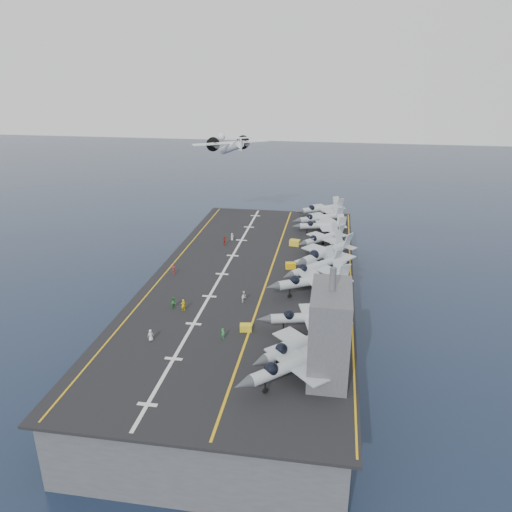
# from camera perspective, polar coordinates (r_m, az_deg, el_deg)

# --- Properties ---
(ground) EXTENTS (500.00, 500.00, 0.00)m
(ground) POSITION_cam_1_polar(r_m,az_deg,el_deg) (100.05, -0.37, -7.78)
(ground) COLOR #142135
(ground) RESTS_ON ground
(hull) EXTENTS (36.00, 90.00, 10.00)m
(hull) POSITION_cam_1_polar(r_m,az_deg,el_deg) (97.73, -0.38, -5.22)
(hull) COLOR #56595E
(hull) RESTS_ON ground
(flight_deck) EXTENTS (38.00, 92.00, 0.40)m
(flight_deck) POSITION_cam_1_polar(r_m,az_deg,el_deg) (95.53, -0.38, -2.42)
(flight_deck) COLOR black
(flight_deck) RESTS_ON hull
(foul_line) EXTENTS (0.35, 90.00, 0.02)m
(foul_line) POSITION_cam_1_polar(r_m,az_deg,el_deg) (95.03, 1.40, -2.42)
(foul_line) COLOR gold
(foul_line) RESTS_ON flight_deck
(landing_centerline) EXTENTS (0.50, 90.00, 0.02)m
(landing_centerline) POSITION_cam_1_polar(r_m,az_deg,el_deg) (96.55, -3.90, -2.07)
(landing_centerline) COLOR silver
(landing_centerline) RESTS_ON flight_deck
(deck_edge_port) EXTENTS (0.25, 90.00, 0.02)m
(deck_edge_port) POSITION_cam_1_polar(r_m,az_deg,el_deg) (99.48, -10.09, -1.64)
(deck_edge_port) COLOR gold
(deck_edge_port) RESTS_ON flight_deck
(deck_edge_stbd) EXTENTS (0.25, 90.00, 0.02)m
(deck_edge_stbd) POSITION_cam_1_polar(r_m,az_deg,el_deg) (94.39, 10.77, -2.98)
(deck_edge_stbd) COLOR gold
(deck_edge_stbd) RESTS_ON flight_deck
(island_superstructure) EXTENTS (5.00, 10.00, 15.00)m
(island_superstructure) POSITION_cam_1_polar(r_m,az_deg,el_deg) (64.05, 8.47, -7.54)
(island_superstructure) COLOR #56595E
(island_superstructure) RESTS_ON flight_deck
(fighter_jet_0) EXTENTS (18.28, 18.07, 5.36)m
(fighter_jet_0) POSITION_cam_1_polar(r_m,az_deg,el_deg) (64.51, 4.27, -12.12)
(fighter_jet_0) COLOR #8B949B
(fighter_jet_0) RESTS_ON flight_deck
(fighter_jet_1) EXTENTS (16.52, 16.73, 4.90)m
(fighter_jet_1) POSITION_cam_1_polar(r_m,az_deg,el_deg) (68.90, 4.93, -10.00)
(fighter_jet_1) COLOR gray
(fighter_jet_1) RESTS_ON flight_deck
(fighter_jet_2) EXTENTS (15.98, 12.56, 4.90)m
(fighter_jet_2) POSITION_cam_1_polar(r_m,az_deg,el_deg) (75.94, 6.13, -6.90)
(fighter_jet_2) COLOR gray
(fighter_jet_2) RESTS_ON flight_deck
(fighter_jet_3) EXTENTS (18.58, 16.61, 5.38)m
(fighter_jet_3) POSITION_cam_1_polar(r_m,az_deg,el_deg) (87.74, 6.48, -2.72)
(fighter_jet_3) COLOR gray
(fighter_jet_3) RESTS_ON flight_deck
(fighter_jet_4) EXTENTS (16.69, 17.13, 4.99)m
(fighter_jet_4) POSITION_cam_1_polar(r_m,az_deg,el_deg) (94.17, 6.75, -1.16)
(fighter_jet_4) COLOR #929BA2
(fighter_jet_4) RESTS_ON flight_deck
(fighter_jet_5) EXTENTS (18.48, 19.74, 5.71)m
(fighter_jet_5) POSITION_cam_1_polar(r_m,az_deg,el_deg) (100.34, 7.94, 0.43)
(fighter_jet_5) COLOR #96A1A7
(fighter_jet_5) RESTS_ON flight_deck
(fighter_jet_6) EXTENTS (15.46, 15.80, 4.61)m
(fighter_jet_6) POSITION_cam_1_polar(r_m,az_deg,el_deg) (110.53, 7.64, 2.11)
(fighter_jet_6) COLOR #99A0AA
(fighter_jet_6) RESTS_ON flight_deck
(fighter_jet_7) EXTENTS (14.63, 11.56, 4.47)m
(fighter_jet_7) POSITION_cam_1_polar(r_m,az_deg,el_deg) (119.44, 7.56, 3.54)
(fighter_jet_7) COLOR #9299A1
(fighter_jet_7) RESTS_ON flight_deck
(fighter_jet_8) EXTENTS (16.59, 15.16, 4.80)m
(fighter_jet_8) POSITION_cam_1_polar(r_m,az_deg,el_deg) (124.91, 7.37, 4.41)
(fighter_jet_8) COLOR #8C939B
(fighter_jet_8) RESTS_ON flight_deck
(tow_cart_a) EXTENTS (1.94, 1.42, 1.07)m
(tow_cart_a) POSITION_cam_1_polar(r_m,az_deg,el_deg) (76.51, -1.17, -8.17)
(tow_cart_a) COLOR gold
(tow_cart_a) RESTS_ON flight_deck
(tow_cart_b) EXTENTS (2.23, 1.66, 1.21)m
(tow_cart_b) POSITION_cam_1_polar(r_m,az_deg,el_deg) (98.97, 3.98, -1.10)
(tow_cart_b) COLOR #E6AF0B
(tow_cart_b) RESTS_ON flight_deck
(tow_cart_c) EXTENTS (2.47, 1.85, 1.34)m
(tow_cart_c) POSITION_cam_1_polar(r_m,az_deg,el_deg) (111.50, 4.45, 1.52)
(tow_cart_c) COLOR gold
(tow_cart_c) RESTS_ON flight_deck
(crew_0) EXTENTS (1.28, 1.17, 1.77)m
(crew_0) POSITION_cam_1_polar(r_m,az_deg,el_deg) (75.42, -11.95, -8.84)
(crew_0) COLOR silver
(crew_0) RESTS_ON flight_deck
(crew_1) EXTENTS (1.44, 1.41, 2.02)m
(crew_1) POSITION_cam_1_polar(r_m,az_deg,el_deg) (82.99, -8.32, -5.56)
(crew_1) COLOR #D7AF07
(crew_1) RESTS_ON flight_deck
(crew_2) EXTENTS (1.16, 1.38, 1.95)m
(crew_2) POSITION_cam_1_polar(r_m,az_deg,el_deg) (84.13, -9.34, -5.26)
(crew_2) COLOR #23842B
(crew_2) RESTS_ON flight_deck
(crew_3) EXTENTS (0.67, 1.01, 1.68)m
(crew_3) POSITION_cam_1_polar(r_m,az_deg,el_deg) (97.27, -9.40, -1.61)
(crew_3) COLOR #B21919
(crew_3) RESTS_ON flight_deck
(crew_4) EXTENTS (1.03, 1.36, 2.06)m
(crew_4) POSITION_cam_1_polar(r_m,az_deg,el_deg) (111.45, -3.62, 1.73)
(crew_4) COLOR #A01F0E
(crew_4) RESTS_ON flight_deck
(crew_5) EXTENTS (1.14, 1.23, 1.71)m
(crew_5) POSITION_cam_1_polar(r_m,az_deg,el_deg) (114.58, -2.74, 2.21)
(crew_5) COLOR silver
(crew_5) RESTS_ON flight_deck
(crew_6) EXTENTS (1.21, 1.10, 1.68)m
(crew_6) POSITION_cam_1_polar(r_m,az_deg,el_deg) (74.52, -3.80, -8.82)
(crew_6) COLOR green
(crew_6) RESTS_ON flight_deck
(crew_7) EXTENTS (1.14, 1.40, 2.02)m
(crew_7) POSITION_cam_1_polar(r_m,az_deg,el_deg) (84.98, -1.38, -4.66)
(crew_7) COLOR silver
(crew_7) RESTS_ON flight_deck
(transport_plane) EXTENTS (27.76, 25.56, 5.42)m
(transport_plane) POSITION_cam_1_polar(r_m,az_deg,el_deg) (148.40, -2.85, 12.29)
(transport_plane) COLOR white
(fighter_jet_9) EXTENTS (16.59, 15.16, 4.80)m
(fighter_jet_9) POSITION_cam_1_polar(r_m,az_deg,el_deg) (133.08, 7.52, 5.45)
(fighter_jet_9) COLOR #8C939B
(fighter_jet_9) RESTS_ON flight_deck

